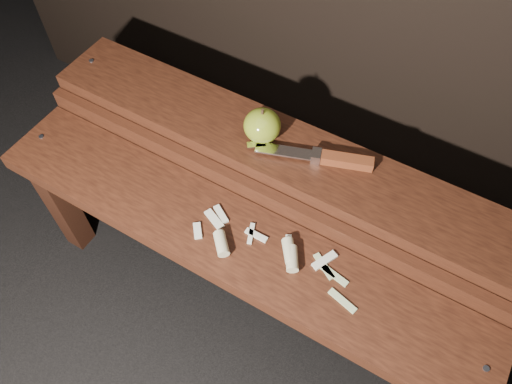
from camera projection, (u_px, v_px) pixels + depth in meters
The scene contains 6 objects.
ground at pixel (246, 294), 1.46m from camera, with size 60.00×60.00×0.00m, color black.
bench_front_tier at pixel (229, 254), 1.14m from camera, with size 1.20×0.20×0.42m.
bench_rear_tier at pixel (278, 169), 1.20m from camera, with size 1.20×0.21×0.50m.
apple at pixel (262, 126), 1.11m from camera, with size 0.08×0.08×0.09m.
knife at pixel (330, 158), 1.09m from camera, with size 0.27×0.11×0.03m.
apple_scraps at pixel (269, 250), 1.06m from camera, with size 0.39×0.14×0.03m.
Camera 1 is at (0.32, -0.49, 1.37)m, focal length 35.00 mm.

